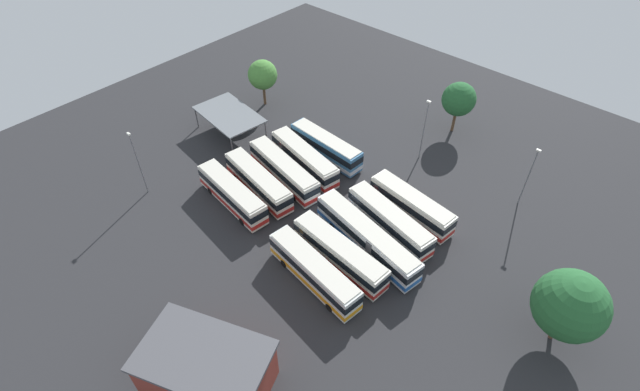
{
  "coord_description": "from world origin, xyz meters",
  "views": [
    {
      "loc": [
        -28.49,
        31.64,
        42.7
      ],
      "look_at": [
        0.9,
        -0.87,
        1.51
      ],
      "focal_mm": 26.63,
      "sensor_mm": 36.0,
      "label": 1
    }
  ],
  "objects_px": {
    "bus_row0_slot2": "(367,238)",
    "bus_row1_slot1": "(304,159)",
    "bus_row1_slot4": "(232,194)",
    "tree_north_edge": "(459,99)",
    "bus_row1_slot2": "(284,170)",
    "lamp_post_mid_lot": "(529,175)",
    "maintenance_shelter": "(229,115)",
    "tree_northwest": "(570,305)",
    "bus_row0_slot4": "(314,271)",
    "bus_row0_slot3": "(340,253)",
    "bus_row1_slot0": "(326,147)",
    "tree_west_edge": "(263,75)",
    "bus_row1_slot3": "(258,182)",
    "lamp_post_near_entrance": "(424,128)",
    "lamp_post_far_corner": "(138,161)",
    "bus_row0_slot1": "(389,221)",
    "depot_building": "(207,370)",
    "bus_row0_slot0": "(411,205)"
  },
  "relations": [
    {
      "from": "bus_row0_slot3",
      "to": "lamp_post_near_entrance",
      "type": "xyz_separation_m",
      "value": [
        4.07,
        -22.45,
        3.29
      ]
    },
    {
      "from": "bus_row0_slot4",
      "to": "depot_building",
      "type": "relative_size",
      "value": 0.97
    },
    {
      "from": "lamp_post_near_entrance",
      "to": "tree_west_edge",
      "type": "distance_m",
      "value": 27.28
    },
    {
      "from": "tree_west_edge",
      "to": "tree_north_edge",
      "type": "height_order",
      "value": "tree_north_edge"
    },
    {
      "from": "lamp_post_mid_lot",
      "to": "tree_north_edge",
      "type": "height_order",
      "value": "lamp_post_mid_lot"
    },
    {
      "from": "bus_row0_slot4",
      "to": "tree_northwest",
      "type": "distance_m",
      "value": 24.86
    },
    {
      "from": "bus_row1_slot2",
      "to": "lamp_post_mid_lot",
      "type": "bearing_deg",
      "value": -146.0
    },
    {
      "from": "bus_row1_slot0",
      "to": "tree_northwest",
      "type": "height_order",
      "value": "tree_northwest"
    },
    {
      "from": "lamp_post_far_corner",
      "to": "bus_row0_slot1",
      "type": "bearing_deg",
      "value": -150.76
    },
    {
      "from": "bus_row0_slot4",
      "to": "bus_row1_slot0",
      "type": "height_order",
      "value": "same"
    },
    {
      "from": "bus_row1_slot0",
      "to": "bus_row1_slot3",
      "type": "relative_size",
      "value": 0.97
    },
    {
      "from": "maintenance_shelter",
      "to": "bus_row1_slot3",
      "type": "bearing_deg",
      "value": 154.6
    },
    {
      "from": "bus_row1_slot2",
      "to": "bus_row0_slot2",
      "type": "bearing_deg",
      "value": 172.49
    },
    {
      "from": "maintenance_shelter",
      "to": "bus_row1_slot4",
      "type": "bearing_deg",
      "value": 140.74
    },
    {
      "from": "bus_row0_slot2",
      "to": "bus_row1_slot3",
      "type": "xyz_separation_m",
      "value": [
        16.48,
        1.78,
        -0.0
      ]
    },
    {
      "from": "bus_row0_slot0",
      "to": "bus_row0_slot1",
      "type": "xyz_separation_m",
      "value": [
        0.41,
        3.99,
        0.0
      ]
    },
    {
      "from": "bus_row0_slot1",
      "to": "bus_row0_slot4",
      "type": "distance_m",
      "value": 11.65
    },
    {
      "from": "bus_row1_slot1",
      "to": "tree_north_edge",
      "type": "relative_size",
      "value": 1.58
    },
    {
      "from": "maintenance_shelter",
      "to": "lamp_post_near_entrance",
      "type": "height_order",
      "value": "lamp_post_near_entrance"
    },
    {
      "from": "bus_row0_slot2",
      "to": "maintenance_shelter",
      "type": "height_order",
      "value": "maintenance_shelter"
    },
    {
      "from": "bus_row0_slot1",
      "to": "depot_building",
      "type": "xyz_separation_m",
      "value": [
        0.68,
        26.44,
        0.97
      ]
    },
    {
      "from": "bus_row0_slot4",
      "to": "tree_west_edge",
      "type": "xyz_separation_m",
      "value": [
        30.44,
        -21.09,
        3.48
      ]
    },
    {
      "from": "maintenance_shelter",
      "to": "tree_northwest",
      "type": "height_order",
      "value": "tree_northwest"
    },
    {
      "from": "bus_row0_slot2",
      "to": "bus_row0_slot4",
      "type": "height_order",
      "value": "same"
    },
    {
      "from": "bus_row0_slot3",
      "to": "bus_row0_slot4",
      "type": "bearing_deg",
      "value": 83.4
    },
    {
      "from": "bus_row0_slot2",
      "to": "bus_row1_slot4",
      "type": "relative_size",
      "value": 1.26
    },
    {
      "from": "tree_north_edge",
      "to": "tree_northwest",
      "type": "height_order",
      "value": "tree_northwest"
    },
    {
      "from": "bus_row0_slot4",
      "to": "lamp_post_near_entrance",
      "type": "bearing_deg",
      "value": -82.1
    },
    {
      "from": "bus_row0_slot2",
      "to": "maintenance_shelter",
      "type": "bearing_deg",
      "value": -8.34
    },
    {
      "from": "bus_row1_slot4",
      "to": "lamp_post_far_corner",
      "type": "height_order",
      "value": "lamp_post_far_corner"
    },
    {
      "from": "bus_row1_slot4",
      "to": "tree_north_edge",
      "type": "relative_size",
      "value": 1.52
    },
    {
      "from": "bus_row0_slot2",
      "to": "bus_row1_slot0",
      "type": "xyz_separation_m",
      "value": [
        14.94,
        -9.69,
        -0.0
      ]
    },
    {
      "from": "bus_row0_slot4",
      "to": "lamp_post_mid_lot",
      "type": "distance_m",
      "value": 29.25
    },
    {
      "from": "bus_row0_slot4",
      "to": "bus_row1_slot0",
      "type": "relative_size",
      "value": 1.05
    },
    {
      "from": "maintenance_shelter",
      "to": "lamp_post_far_corner",
      "type": "relative_size",
      "value": 1.17
    },
    {
      "from": "bus_row0_slot0",
      "to": "tree_west_edge",
      "type": "bearing_deg",
      "value": -9.73
    },
    {
      "from": "bus_row0_slot2",
      "to": "lamp_post_mid_lot",
      "type": "xyz_separation_m",
      "value": [
        -9.85,
        -19.29,
        2.9
      ]
    },
    {
      "from": "bus_row0_slot4",
      "to": "tree_north_edge",
      "type": "xyz_separation_m",
      "value": [
        3.58,
        -35.21,
        3.68
      ]
    },
    {
      "from": "bus_row0_slot4",
      "to": "bus_row0_slot3",
      "type": "bearing_deg",
      "value": -96.6
    },
    {
      "from": "bus_row1_slot0",
      "to": "lamp_post_near_entrance",
      "type": "height_order",
      "value": "lamp_post_near_entrance"
    },
    {
      "from": "bus_row0_slot3",
      "to": "lamp_post_mid_lot",
      "type": "bearing_deg",
      "value": -114.76
    },
    {
      "from": "bus_row0_slot4",
      "to": "lamp_post_far_corner",
      "type": "height_order",
      "value": "lamp_post_far_corner"
    },
    {
      "from": "tree_northwest",
      "to": "depot_building",
      "type": "bearing_deg",
      "value": 50.54
    },
    {
      "from": "bus_row0_slot1",
      "to": "lamp_post_near_entrance",
      "type": "height_order",
      "value": "lamp_post_near_entrance"
    },
    {
      "from": "tree_northwest",
      "to": "bus_row0_slot3",
      "type": "bearing_deg",
      "value": 18.04
    },
    {
      "from": "lamp_post_near_entrance",
      "to": "bus_row0_slot3",
      "type": "bearing_deg",
      "value": 100.28
    },
    {
      "from": "bus_row0_slot2",
      "to": "bus_row1_slot1",
      "type": "relative_size",
      "value": 1.22
    },
    {
      "from": "tree_west_edge",
      "to": "tree_north_edge",
      "type": "bearing_deg",
      "value": -152.26
    },
    {
      "from": "bus_row1_slot1",
      "to": "depot_building",
      "type": "height_order",
      "value": "depot_building"
    },
    {
      "from": "lamp_post_far_corner",
      "to": "tree_northwest",
      "type": "xyz_separation_m",
      "value": [
        -48.3,
        -14.84,
        0.38
      ]
    }
  ]
}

